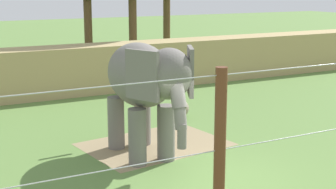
# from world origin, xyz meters

# --- Properties ---
(ground_plane) EXTENTS (120.00, 120.00, 0.00)m
(ground_plane) POSITION_xyz_m (0.00, 0.00, 0.00)
(ground_plane) COLOR #5B7F3D
(dirt_patch) EXTENTS (4.56, 3.55, 0.01)m
(dirt_patch) POSITION_xyz_m (-0.04, 3.16, 0.00)
(dirt_patch) COLOR #937F5B
(dirt_patch) RESTS_ON ground
(embankment_wall) EXTENTS (36.00, 1.80, 2.14)m
(embankment_wall) POSITION_xyz_m (0.00, 11.50, 1.07)
(embankment_wall) COLOR tan
(embankment_wall) RESTS_ON ground
(elephant) EXTENTS (1.88, 4.46, 3.30)m
(elephant) POSITION_xyz_m (-0.82, 2.23, 2.19)
(elephant) COLOR slate
(elephant) RESTS_ON ground
(enrichment_ball) EXTENTS (0.70, 0.70, 0.70)m
(enrichment_ball) POSITION_xyz_m (2.17, 5.59, 0.35)
(enrichment_ball) COLOR gray
(enrichment_ball) RESTS_ON ground
(cable_fence) EXTENTS (12.92, 0.21, 3.45)m
(cable_fence) POSITION_xyz_m (0.05, -3.09, 1.73)
(cable_fence) COLOR brown
(cable_fence) RESTS_ON ground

